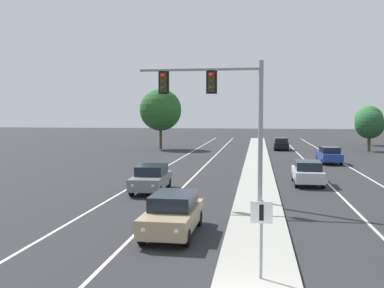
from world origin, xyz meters
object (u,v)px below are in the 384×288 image
at_px(car_receding_blue, 329,155).
at_px(tree_far_left_b, 161,110).
at_px(tree_far_right_a, 370,124).
at_px(tree_far_right_b, 369,119).
at_px(overhead_signal_mast, 222,102).
at_px(car_receding_silver, 308,172).
at_px(car_oncoming_tan, 173,213).
at_px(car_receding_black, 281,144).
at_px(median_sign_post, 261,227).
at_px(car_oncoming_grey, 151,178).

relative_size(car_receding_blue, tree_far_left_b, 0.57).
height_order(tree_far_right_a, tree_far_right_b, tree_far_right_b).
height_order(overhead_signal_mast, car_receding_silver, overhead_signal_mast).
bearing_deg(car_receding_silver, car_oncoming_tan, -116.34).
distance_m(overhead_signal_mast, car_oncoming_tan, 7.59).
relative_size(car_oncoming_tan, car_receding_black, 1.00).
bearing_deg(median_sign_post, car_receding_blue, 77.98).
bearing_deg(car_receding_blue, car_oncoming_grey, -127.12).
relative_size(car_receding_silver, tree_far_right_a, 0.88).
distance_m(median_sign_post, tree_far_right_a, 47.31).
bearing_deg(tree_far_right_a, overhead_signal_mast, -114.09).
relative_size(median_sign_post, car_receding_blue, 0.49).
distance_m(car_oncoming_tan, car_oncoming_grey, 9.55).
height_order(car_oncoming_tan, car_receding_blue, same).
xyz_separation_m(car_receding_silver, tree_far_right_a, (10.40, 27.50, 2.52)).
distance_m(car_receding_silver, car_receding_blue, 13.46).
distance_m(overhead_signal_mast, car_receding_silver, 9.87).
relative_size(overhead_signal_mast, median_sign_post, 3.27).
bearing_deg(median_sign_post, tree_far_right_b, 74.05).
bearing_deg(tree_far_left_b, tree_far_right_b, 21.75).
bearing_deg(tree_far_left_b, car_oncoming_tan, -76.87).
xyz_separation_m(car_receding_blue, tree_far_right_a, (7.01, 14.47, 2.52)).
distance_m(car_receding_blue, tree_far_right_a, 16.28).
bearing_deg(car_oncoming_tan, tree_far_right_a, 67.41).
xyz_separation_m(car_receding_silver, car_receding_black, (-0.28, 28.10, 0.00)).
bearing_deg(tree_far_left_b, tree_far_right_a, 0.97).
xyz_separation_m(median_sign_post, car_receding_black, (2.88, 45.89, -0.77)).
xyz_separation_m(car_oncoming_tan, car_receding_silver, (6.52, 13.17, 0.00)).
height_order(car_oncoming_tan, car_receding_black, same).
xyz_separation_m(median_sign_post, car_receding_silver, (3.17, 17.79, -0.77)).
xyz_separation_m(overhead_signal_mast, tree_far_right_b, (18.04, 45.74, -1.45)).
bearing_deg(car_oncoming_grey, median_sign_post, -64.82).
relative_size(overhead_signal_mast, tree_far_left_b, 0.91).
relative_size(car_receding_blue, tree_far_right_a, 0.88).
height_order(car_receding_silver, tree_far_right_a, tree_far_right_a).
bearing_deg(car_receding_blue, tree_far_right_a, 64.17).
xyz_separation_m(overhead_signal_mast, median_sign_post, (1.94, -10.60, -3.68)).
height_order(car_receding_blue, tree_far_right_a, tree_far_right_a).
height_order(median_sign_post, car_receding_black, median_sign_post).
relative_size(tree_far_right_b, tree_far_left_b, 0.74).
relative_size(tree_far_right_a, tree_far_left_b, 0.65).
height_order(overhead_signal_mast, tree_far_left_b, tree_far_left_b).
relative_size(car_oncoming_grey, tree_far_right_a, 0.88).
bearing_deg(car_receding_silver, tree_far_right_b, 71.45).
bearing_deg(car_receding_silver, car_receding_blue, 75.39).
height_order(car_receding_black, tree_far_right_a, tree_far_right_a).
relative_size(median_sign_post, car_oncoming_grey, 0.49).
relative_size(overhead_signal_mast, car_receding_silver, 1.60).
relative_size(car_receding_silver, car_receding_blue, 1.00).
xyz_separation_m(overhead_signal_mast, car_receding_black, (4.82, 35.29, -4.45)).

